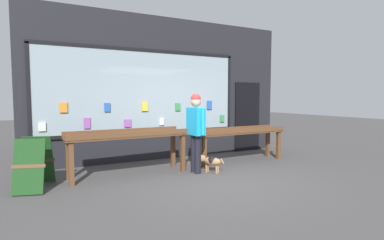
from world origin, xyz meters
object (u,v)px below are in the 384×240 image
(display_table_right, at_px, (239,135))
(small_dog, at_px, (211,161))
(display_table_left, at_px, (128,139))
(sandwich_board_sign, at_px, (34,163))
(person_browsing, at_px, (196,126))

(display_table_right, height_order, small_dog, display_table_right)
(display_table_left, xyz_separation_m, small_dog, (1.67, -0.60, -0.52))
(display_table_right, height_order, sandwich_board_sign, sandwich_board_sign)
(display_table_left, xyz_separation_m, person_browsing, (1.37, -0.48, 0.25))
(display_table_right, xyz_separation_m, sandwich_board_sign, (-4.63, -0.18, -0.22))
(display_table_left, height_order, small_dog, display_table_left)
(sandwich_board_sign, bearing_deg, small_dog, 10.21)
(display_table_right, relative_size, person_browsing, 1.46)
(sandwich_board_sign, bearing_deg, display_table_right, 19.40)
(person_browsing, height_order, small_dog, person_browsing)
(display_table_left, height_order, person_browsing, person_browsing)
(person_browsing, xyz_separation_m, sandwich_board_sign, (-3.13, 0.29, -0.55))
(sandwich_board_sign, bearing_deg, display_table_left, 23.07)
(display_table_right, relative_size, sandwich_board_sign, 2.70)
(display_table_right, distance_m, person_browsing, 1.61)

